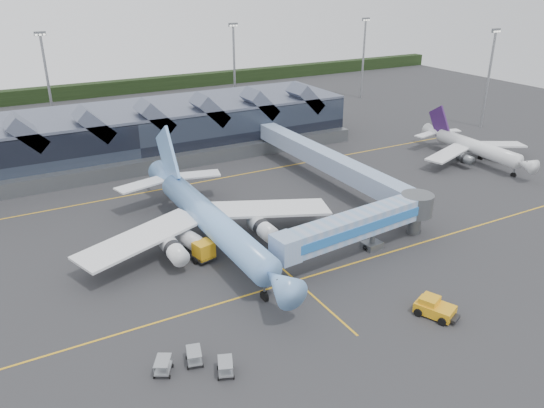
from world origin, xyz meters
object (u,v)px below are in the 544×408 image
regional_jet (473,146)px  jet_bridge (368,222)px  main_airliner (209,218)px  fuel_truck (188,240)px  pushback_tug (434,308)px

regional_jet → jet_bridge: (-41.04, -19.22, 1.21)m
main_airliner → jet_bridge: (17.28, -11.61, 0.23)m
main_airliner → fuel_truck: bearing=-168.6°
main_airliner → fuel_truck: 3.99m
regional_jet → pushback_tug: size_ratio=5.47×
regional_jet → jet_bridge: size_ratio=1.03×
regional_jet → pushback_tug: (-43.71, -34.20, -2.04)m
regional_jet → jet_bridge: regional_jet is taller
regional_jet → jet_bridge: 45.33m
regional_jet → pushback_tug: 55.54m
pushback_tug → fuel_truck: bearing=101.0°
main_airliner → regional_jet: 58.82m
fuel_truck → pushback_tug: (17.86, -25.90, -0.84)m
regional_jet → jet_bridge: bearing=-153.1°
pushback_tug → jet_bridge: bearing=56.3°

